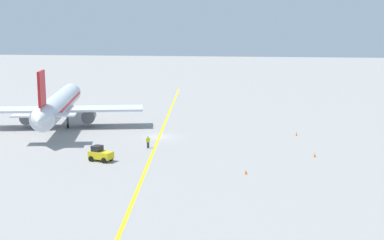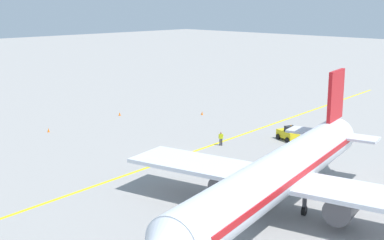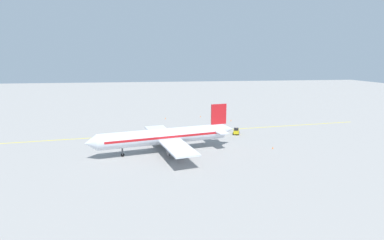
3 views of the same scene
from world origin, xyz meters
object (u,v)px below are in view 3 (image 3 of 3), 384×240
(traffic_cone_mid_apron, at_px, (201,116))
(traffic_cone_by_wingtip, at_px, (165,118))
(traffic_cone_near_nose, at_px, (231,120))
(baggage_tug_white, at_px, (236,131))
(traffic_cone_far_edge, at_px, (273,148))
(airplane_at_gate, at_px, (166,136))
(ground_crew_worker, at_px, (207,129))

(traffic_cone_mid_apron, bearing_deg, traffic_cone_by_wingtip, 96.86)
(traffic_cone_near_nose, bearing_deg, baggage_tug_white, 168.93)
(traffic_cone_far_edge, bearing_deg, traffic_cone_by_wingtip, 30.19)
(traffic_cone_mid_apron, xyz_separation_m, traffic_cone_far_edge, (-42.20, -10.37, 0.00))
(baggage_tug_white, bearing_deg, traffic_cone_near_nose, -11.07)
(airplane_at_gate, bearing_deg, baggage_tug_white, -57.14)
(airplane_at_gate, xyz_separation_m, traffic_cone_far_edge, (-1.47, -25.79, -3.43))
(airplane_at_gate, xyz_separation_m, ground_crew_worker, (18.12, -13.37, -2.80))
(baggage_tug_white, xyz_separation_m, traffic_cone_mid_apron, (27.09, 5.71, -0.63))
(traffic_cone_near_nose, bearing_deg, traffic_cone_mid_apron, 47.20)
(baggage_tug_white, bearing_deg, traffic_cone_by_wingtip, 36.65)
(baggage_tug_white, bearing_deg, airplane_at_gate, 122.86)
(airplane_at_gate, height_order, traffic_cone_by_wingtip, airplane_at_gate)
(traffic_cone_by_wingtip, bearing_deg, traffic_cone_mid_apron, -83.14)
(airplane_at_gate, bearing_deg, traffic_cone_far_edge, -93.26)
(baggage_tug_white, distance_m, traffic_cone_far_edge, 15.83)
(traffic_cone_far_edge, bearing_deg, ground_crew_worker, 32.38)
(airplane_at_gate, bearing_deg, ground_crew_worker, -36.42)
(traffic_cone_mid_apron, distance_m, traffic_cone_by_wingtip, 13.36)
(airplane_at_gate, distance_m, traffic_cone_mid_apron, 43.69)
(traffic_cone_mid_apron, distance_m, traffic_cone_far_edge, 43.46)
(ground_crew_worker, relative_size, traffic_cone_by_wingtip, 3.05)
(traffic_cone_mid_apron, height_order, traffic_cone_by_wingtip, same)
(traffic_cone_near_nose, xyz_separation_m, traffic_cone_by_wingtip, (7.03, 22.58, 0.00))
(traffic_cone_mid_apron, relative_size, traffic_cone_by_wingtip, 1.00)
(ground_crew_worker, bearing_deg, traffic_cone_far_edge, -147.62)
(airplane_at_gate, relative_size, baggage_tug_white, 10.62)
(airplane_at_gate, relative_size, traffic_cone_far_edge, 64.13)
(airplane_at_gate, xyz_separation_m, traffic_cone_by_wingtip, (39.14, -2.16, -3.43))
(ground_crew_worker, distance_m, traffic_cone_near_nose, 18.04)
(traffic_cone_by_wingtip, xyz_separation_m, traffic_cone_far_edge, (-40.61, -23.63, 0.00))
(traffic_cone_near_nose, bearing_deg, ground_crew_worker, 140.89)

